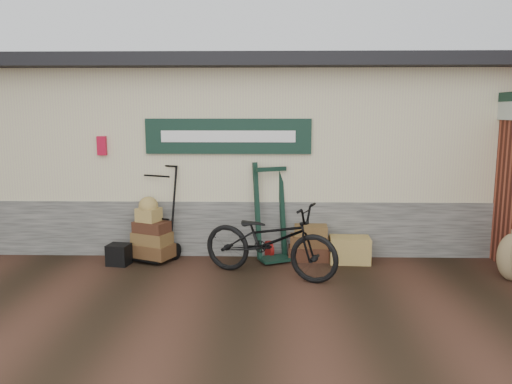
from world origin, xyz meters
TOP-DOWN VIEW (x-y plane):
  - ground at (0.00, 0.00)m, footprint 80.00×80.00m
  - station_building at (-0.01, 2.74)m, footprint 14.40×4.10m
  - porter_trolley at (-1.42, 0.85)m, footprint 0.93×0.83m
  - green_barrow at (0.38, 0.83)m, footprint 0.70×0.66m
  - suitcase_stack at (0.98, 0.84)m, footprint 0.66×0.44m
  - wicker_hamper at (1.61, 0.71)m, footprint 0.63×0.43m
  - black_trunk at (-1.96, 0.49)m, footprint 0.37×0.33m
  - bicycle at (0.35, 0.02)m, footprint 1.46×2.15m

SIDE VIEW (x-z plane):
  - ground at x=0.00m, z-range 0.00..0.00m
  - black_trunk at x=-1.96m, z-range 0.00..0.32m
  - wicker_hamper at x=1.61m, z-range 0.00..0.40m
  - suitcase_stack at x=0.98m, z-range 0.00..0.57m
  - bicycle at x=0.35m, z-range 0.00..1.18m
  - porter_trolley at x=-1.42m, z-range 0.00..1.53m
  - green_barrow at x=0.38m, z-range 0.00..1.55m
  - station_building at x=-0.01m, z-range 0.01..3.21m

